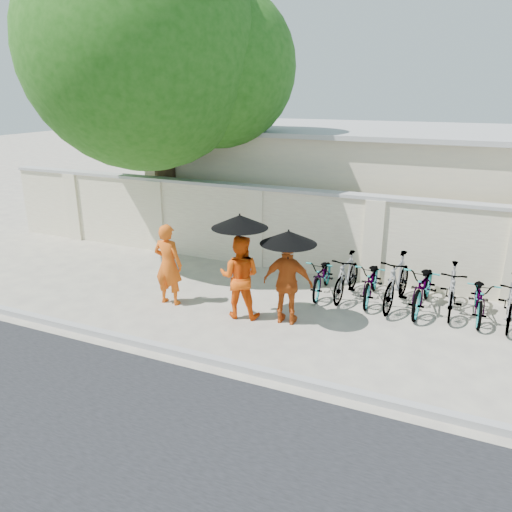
% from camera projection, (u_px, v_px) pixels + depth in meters
% --- Properties ---
extents(ground, '(80.00, 80.00, 0.00)m').
position_uv_depth(ground, '(238.00, 319.00, 9.98)').
color(ground, '#BFB79E').
extents(kerb, '(40.00, 0.16, 0.12)m').
position_uv_depth(kerb, '(194.00, 356.00, 8.49)').
color(kerb, '#A0A0A0').
rests_on(kerb, ground).
extents(compound_wall, '(20.00, 0.30, 2.00)m').
position_uv_depth(compound_wall, '(333.00, 236.00, 12.05)').
color(compound_wall, '#F3EDC7').
rests_on(compound_wall, ground).
extents(building_behind, '(14.00, 6.00, 3.20)m').
position_uv_depth(building_behind, '(402.00, 188.00, 14.77)').
color(building_behind, beige).
rests_on(building_behind, ground).
extents(shade_tree, '(6.70, 6.20, 8.20)m').
position_uv_depth(shade_tree, '(156.00, 58.00, 12.35)').
color(shade_tree, '#49351D').
rests_on(shade_tree, ground).
extents(monk_left, '(0.65, 0.44, 1.75)m').
position_uv_depth(monk_left, '(168.00, 265.00, 10.47)').
color(monk_left, '#E85A12').
rests_on(monk_left, ground).
extents(monk_center, '(0.94, 0.79, 1.70)m').
position_uv_depth(monk_center, '(240.00, 277.00, 9.87)').
color(monk_center, '#EC500B').
rests_on(monk_center, ground).
extents(parasol_center, '(1.09, 1.09, 1.16)m').
position_uv_depth(parasol_center, '(240.00, 221.00, 9.41)').
color(parasol_center, black).
rests_on(parasol_center, ground).
extents(monk_right, '(1.01, 0.48, 1.67)m').
position_uv_depth(monk_right, '(288.00, 283.00, 9.58)').
color(monk_right, '#BC4B14').
rests_on(monk_right, ground).
extents(parasol_right, '(1.07, 1.07, 0.95)m').
position_uv_depth(parasol_right, '(288.00, 237.00, 9.21)').
color(parasol_right, black).
rests_on(parasol_right, ground).
extents(bike_0, '(0.69, 1.67, 0.86)m').
position_uv_depth(bike_0, '(323.00, 276.00, 11.10)').
color(bike_0, gray).
rests_on(bike_0, ground).
extents(bike_1, '(0.58, 1.69, 1.00)m').
position_uv_depth(bike_1, '(347.00, 276.00, 10.88)').
color(bike_1, gray).
rests_on(bike_1, ground).
extents(bike_2, '(0.70, 1.76, 0.91)m').
position_uv_depth(bike_2, '(372.00, 280.00, 10.76)').
color(bike_2, gray).
rests_on(bike_2, ground).
extents(bike_3, '(0.73, 1.92, 1.13)m').
position_uv_depth(bike_3, '(397.00, 281.00, 10.42)').
color(bike_3, gray).
rests_on(bike_3, ground).
extents(bike_4, '(0.80, 1.98, 1.02)m').
position_uv_depth(bike_4, '(424.00, 286.00, 10.28)').
color(bike_4, gray).
rests_on(bike_4, ground).
extents(bike_5, '(0.54, 1.71, 1.02)m').
position_uv_depth(bike_5, '(452.00, 290.00, 10.12)').
color(bike_5, gray).
rests_on(bike_5, ground).
extents(bike_6, '(0.67, 1.72, 0.89)m').
position_uv_depth(bike_6, '(480.00, 297.00, 9.91)').
color(bike_6, gray).
rests_on(bike_6, ground).
extents(bike_7, '(0.54, 1.65, 0.98)m').
position_uv_depth(bike_7, '(511.00, 301.00, 9.61)').
color(bike_7, gray).
rests_on(bike_7, ground).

